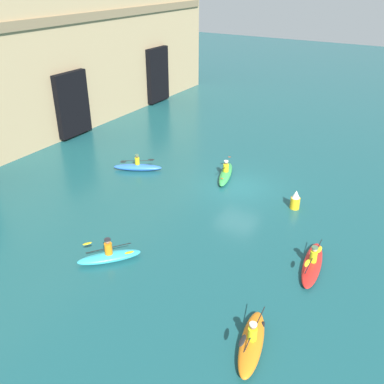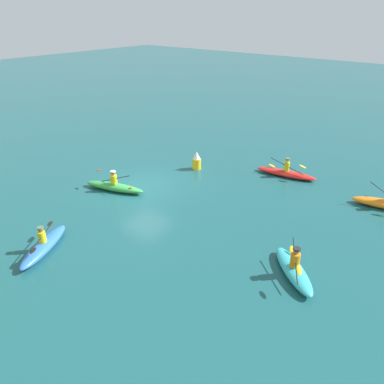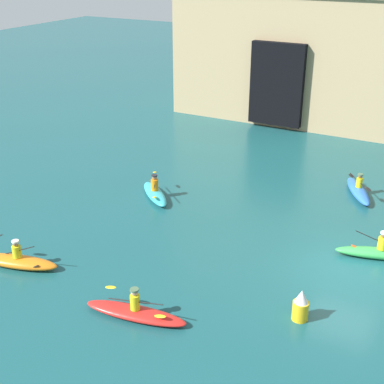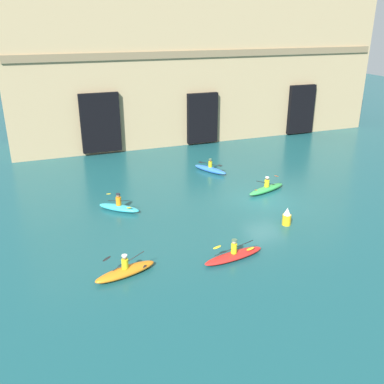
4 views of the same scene
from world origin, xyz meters
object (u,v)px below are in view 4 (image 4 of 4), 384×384
object	(u,v)px
kayak_red	(234,255)
kayak_blue	(210,169)
kayak_cyan	(119,207)
marker_buoy	(287,217)
kayak_green	(266,189)
kayak_orange	(125,271)

from	to	relation	value
kayak_red	kayak_blue	bearing A→B (deg)	62.79
kayak_cyan	marker_buoy	bearing A→B (deg)	9.87
kayak_green	marker_buoy	xyz separation A→B (m)	(-1.59, -5.11, 0.27)
kayak_orange	kayak_green	distance (m)	13.83
kayak_orange	kayak_red	xyz separation A→B (m)	(5.57, -0.46, -0.04)
kayak_cyan	kayak_green	xyz separation A→B (m)	(10.58, -0.54, -0.01)
kayak_orange	kayak_green	size ratio (longest dim) A/B	0.93
kayak_blue	kayak_orange	bearing A→B (deg)	-65.58
kayak_orange	kayak_red	distance (m)	5.59
kayak_red	kayak_cyan	size ratio (longest dim) A/B	1.36
kayak_orange	kayak_blue	distance (m)	15.92
kayak_blue	kayak_green	xyz separation A→B (m)	(2.06, -5.45, 0.00)
kayak_blue	kayak_green	distance (m)	5.83
marker_buoy	kayak_red	bearing A→B (deg)	-152.69
kayak_orange	marker_buoy	world-z (taller)	kayak_orange
kayak_red	marker_buoy	size ratio (longest dim) A/B	3.23
kayak_orange	kayak_green	bearing A→B (deg)	-163.92
kayak_cyan	kayak_green	bearing A→B (deg)	39.06
kayak_orange	kayak_red	bearing A→B (deg)	160.56
kayak_cyan	marker_buoy	distance (m)	10.62
kayak_red	kayak_blue	world-z (taller)	kayak_blue
kayak_blue	kayak_cyan	size ratio (longest dim) A/B	1.19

